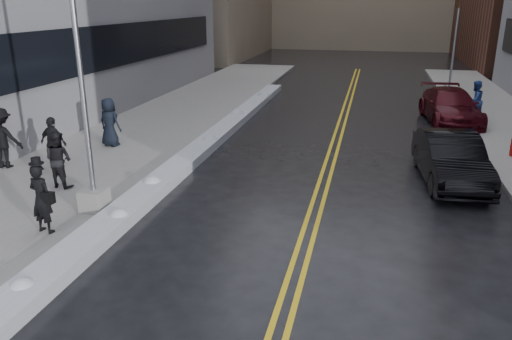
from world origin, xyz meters
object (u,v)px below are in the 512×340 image
Objects in this scene: pedestrian_fedora at (41,199)px; car_maroon at (451,106)px; lamppost at (86,125)px; pedestrian_b at (58,159)px; pedestrian_east at (475,101)px; pedestrian_c at (109,122)px; traffic_signal at (455,38)px; car_black at (451,159)px; pedestrian_e at (2,138)px; pedestrian_d at (54,143)px.

pedestrian_fedora is 18.94m from car_maroon.
pedestrian_b is at bearing 144.11° from lamppost.
pedestrian_fedora reaches higher than car_maroon.
pedestrian_east reaches higher than pedestrian_fedora.
pedestrian_c is 16.62m from pedestrian_east.
pedestrian_b is 18.61m from pedestrian_east.
pedestrian_fedora is (-12.29, -23.49, -2.38)m from traffic_signal.
pedestrian_east reaches higher than car_maroon.
pedestrian_fedora is 19.71m from pedestrian_east.
traffic_signal is 1.25× the size of car_black.
pedestrian_e is 0.43× the size of car_black.
car_maroon is at bearing 77.40° from car_black.
pedestrian_d is 0.87× the size of pedestrian_e.
pedestrian_east is at bearing -137.92° from pedestrian_c.
pedestrian_c is at bearing -70.94° from pedestrian_b.
pedestrian_b is at bearing 4.41° from pedestrian_east.
car_maroon is at bearing -150.98° from pedestrian_e.
car_maroon reaches higher than car_black.
traffic_signal is at bearing 77.54° from car_black.
lamppost is 5.76m from pedestrian_e.
pedestrian_e is (-2.19, -3.25, 0.09)m from pedestrian_c.
lamppost reaches higher than pedestrian_east.
lamppost is 4.40× the size of pedestrian_b.
pedestrian_e is (-4.43, 4.16, 0.15)m from pedestrian_fedora.
pedestrian_c is 0.92× the size of pedestrian_e.
car_black is (14.61, 2.27, -0.39)m from pedestrian_e.
pedestrian_fedora is at bearing -117.62° from traffic_signal.
pedestrian_c is at bearing -8.98° from pedestrian_east.
pedestrian_b reaches higher than car_maroon.
pedestrian_east is 0.34× the size of car_maroon.
lamppost is 6.68m from pedestrian_c.
car_black is (-2.17, -8.93, -0.30)m from pedestrian_east.
pedestrian_c is 0.34× the size of car_maroon.
lamppost is 2.17m from pedestrian_fedora.
traffic_signal is at bearing -136.94° from pedestrian_e.
pedestrian_fedora is at bearing 13.62° from pedestrian_east.
traffic_signal reaches higher than pedestrian_d.
traffic_signal is 17.38m from car_black.
lamppost is 4.28× the size of pedestrian_d.
pedestrian_east is at bearing 70.94° from car_black.
pedestrian_c is at bearing -156.04° from car_maroon.
pedestrian_east is at bearing 49.47° from lamppost.
pedestrian_b reaches higher than car_black.
lamppost reaches higher than pedestrian_b.
pedestrian_b is at bearing 137.62° from pedestrian_d.
pedestrian_c is 1.06× the size of pedestrian_d.
car_maroon is (10.80, 13.72, -1.74)m from lamppost.
car_black is (12.84, 2.02, -0.25)m from pedestrian_d.
car_black is at bearing 27.02° from lamppost.
traffic_signal is 2.92× the size of pedestrian_e.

